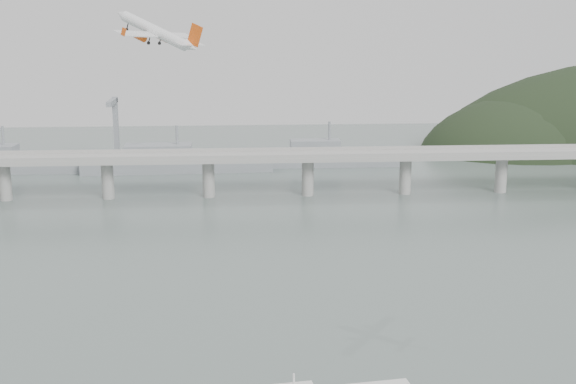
{
  "coord_description": "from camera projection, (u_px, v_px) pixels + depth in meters",
  "views": [
    {
      "loc": [
        -16.08,
        -178.73,
        91.1
      ],
      "look_at": [
        0.0,
        55.0,
        36.0
      ],
      "focal_mm": 48.0,
      "sensor_mm": 36.0,
      "label": 1
    }
  ],
  "objects": [
    {
      "name": "ground",
      "position": [
        303.0,
        379.0,
        195.5
      ],
      "size": [
        900.0,
        900.0,
        0.0
      ],
      "primitive_type": "plane",
      "color": "#576561",
      "rests_on": "ground"
    },
    {
      "name": "bridge",
      "position": [
        266.0,
        162.0,
        385.61
      ],
      "size": [
        800.0,
        22.0,
        23.9
      ],
      "color": "#959592",
      "rests_on": "ground"
    },
    {
      "name": "airliner",
      "position": [
        157.0,
        32.0,
        232.78
      ],
      "size": [
        29.39,
        28.44,
        13.93
      ],
      "rotation": [
        0.05,
        -0.33,
        2.48
      ],
      "color": "silver",
      "rests_on": "ground"
    }
  ]
}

